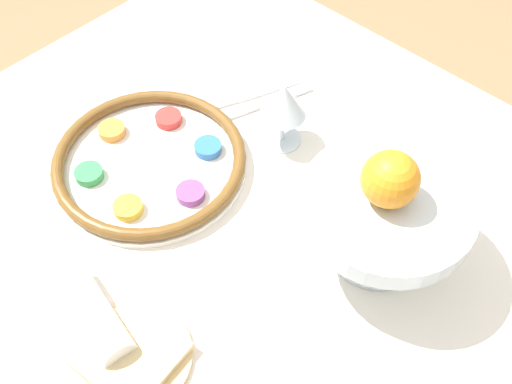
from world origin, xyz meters
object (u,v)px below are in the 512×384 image
(orange_fruit, at_px, (390,179))
(napkin_roll, at_px, (94,313))
(seder_plate, at_px, (150,161))
(fruit_stand, at_px, (386,211))
(bread_plate, at_px, (132,356))
(wine_glass, at_px, (284,103))

(orange_fruit, bearing_deg, napkin_roll, -120.76)
(seder_plate, xyz_separation_m, napkin_roll, (0.15, -0.22, 0.01))
(seder_plate, xyz_separation_m, fruit_stand, (0.35, 0.11, 0.09))
(napkin_roll, bearing_deg, fruit_stand, 58.78)
(napkin_roll, bearing_deg, bread_plate, -0.87)
(bread_plate, distance_m, napkin_roll, 0.07)
(orange_fruit, height_order, napkin_roll, orange_fruit)
(seder_plate, bearing_deg, fruit_stand, 17.64)
(seder_plate, height_order, bread_plate, seder_plate)
(seder_plate, bearing_deg, bread_plate, -44.79)
(fruit_stand, bearing_deg, wine_glass, 162.76)
(fruit_stand, height_order, napkin_roll, fruit_stand)
(seder_plate, relative_size, bread_plate, 1.99)
(fruit_stand, distance_m, napkin_roll, 0.39)
(seder_plate, height_order, orange_fruit, orange_fruit)
(wine_glass, height_order, fruit_stand, fruit_stand)
(seder_plate, relative_size, fruit_stand, 1.35)
(orange_fruit, bearing_deg, fruit_stand, 22.19)
(fruit_stand, relative_size, napkin_roll, 1.48)
(seder_plate, relative_size, napkin_roll, 1.99)
(wine_glass, bearing_deg, napkin_roll, -84.47)
(wine_glass, bearing_deg, bread_plate, -74.63)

